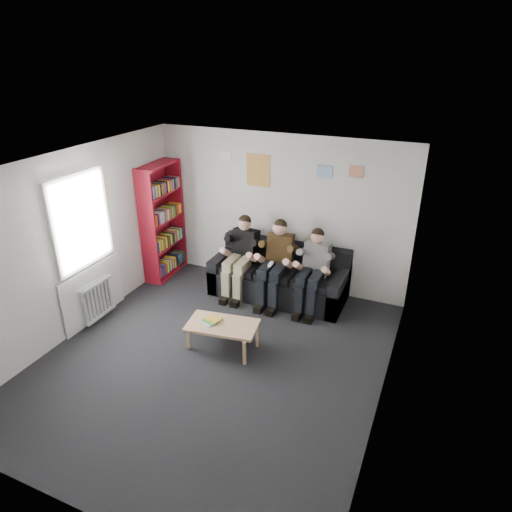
{
  "coord_description": "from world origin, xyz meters",
  "views": [
    {
      "loc": [
        2.59,
        -4.48,
        3.98
      ],
      "look_at": [
        0.08,
        1.3,
        1.05
      ],
      "focal_mm": 32.0,
      "sensor_mm": 36.0,
      "label": 1
    }
  ],
  "objects_px": {
    "sofa": "(279,278)",
    "person_right": "(313,271)",
    "person_middle": "(275,263)",
    "coffee_table": "(222,327)",
    "bookshelf": "(163,221)",
    "person_left": "(240,257)"
  },
  "relations": [
    {
      "from": "sofa",
      "to": "coffee_table",
      "type": "height_order",
      "value": "sofa"
    },
    {
      "from": "coffee_table",
      "to": "bookshelf",
      "type": "bearing_deg",
      "value": 140.93
    },
    {
      "from": "person_middle",
      "to": "person_right",
      "type": "height_order",
      "value": "person_middle"
    },
    {
      "from": "coffee_table",
      "to": "person_left",
      "type": "bearing_deg",
      "value": 105.96
    },
    {
      "from": "coffee_table",
      "to": "person_right",
      "type": "relative_size",
      "value": 0.73
    },
    {
      "from": "sofa",
      "to": "person_right",
      "type": "bearing_deg",
      "value": -17.82
    },
    {
      "from": "sofa",
      "to": "bookshelf",
      "type": "relative_size",
      "value": 1.08
    },
    {
      "from": "coffee_table",
      "to": "person_left",
      "type": "height_order",
      "value": "person_left"
    },
    {
      "from": "bookshelf",
      "to": "person_right",
      "type": "distance_m",
      "value": 2.92
    },
    {
      "from": "bookshelf",
      "to": "person_right",
      "type": "bearing_deg",
      "value": -6.62
    },
    {
      "from": "bookshelf",
      "to": "person_left",
      "type": "height_order",
      "value": "bookshelf"
    },
    {
      "from": "coffee_table",
      "to": "person_middle",
      "type": "xyz_separation_m",
      "value": [
        0.19,
        1.55,
        0.35
      ]
    },
    {
      "from": "sofa",
      "to": "coffee_table",
      "type": "distance_m",
      "value": 1.77
    },
    {
      "from": "person_left",
      "to": "person_right",
      "type": "xyz_separation_m",
      "value": [
        1.28,
        0.0,
        -0.01
      ]
    },
    {
      "from": "bookshelf",
      "to": "person_middle",
      "type": "bearing_deg",
      "value": -7.33
    },
    {
      "from": "sofa",
      "to": "person_middle",
      "type": "relative_size",
      "value": 1.63
    },
    {
      "from": "sofa",
      "to": "person_left",
      "type": "xyz_separation_m",
      "value": [
        -0.64,
        -0.21,
        0.37
      ]
    },
    {
      "from": "person_right",
      "to": "person_middle",
      "type": "bearing_deg",
      "value": -178.28
    },
    {
      "from": "bookshelf",
      "to": "person_middle",
      "type": "distance_m",
      "value": 2.28
    },
    {
      "from": "sofa",
      "to": "person_right",
      "type": "height_order",
      "value": "person_right"
    },
    {
      "from": "bookshelf",
      "to": "coffee_table",
      "type": "relative_size",
      "value": 2.14
    },
    {
      "from": "person_left",
      "to": "coffee_table",
      "type": "bearing_deg",
      "value": -67.15
    }
  ]
}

